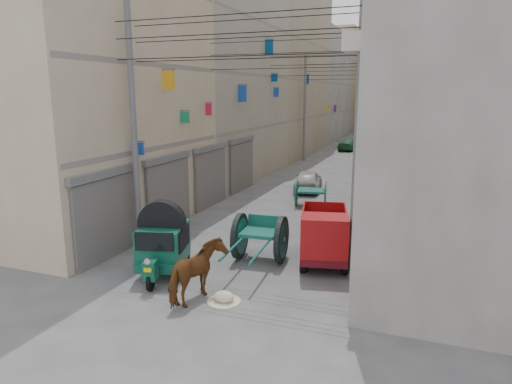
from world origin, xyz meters
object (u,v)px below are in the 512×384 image
at_px(distant_car_grey, 389,152).
at_px(second_cart, 311,192).
at_px(tonga_cart, 260,237).
at_px(distant_car_white, 308,180).
at_px(auto_rickshaw, 163,241).
at_px(horse, 197,273).
at_px(feed_sack, 224,297).
at_px(mini_truck, 324,239).
at_px(distant_car_green, 349,144).

bearing_deg(distant_car_grey, second_cart, -80.09).
height_order(tonga_cart, distant_car_white, tonga_cart).
relative_size(auto_rickshaw, second_cart, 1.52).
bearing_deg(second_cart, horse, -101.75).
bearing_deg(distant_car_white, feed_sack, 87.47).
bearing_deg(second_cart, distant_car_white, 95.94).
distance_m(second_cart, horse, 10.80).
bearing_deg(auto_rickshaw, horse, -50.75).
distance_m(mini_truck, distant_car_white, 11.04).
xyz_separation_m(tonga_cart, feed_sack, (0.15, -3.11, -0.63)).
distance_m(tonga_cart, distant_car_white, 10.92).
distance_m(auto_rickshaw, distant_car_grey, 26.40).
bearing_deg(horse, distant_car_grey, -87.87).
distance_m(feed_sack, distant_car_white, 14.04).
bearing_deg(tonga_cart, second_cart, 87.42).
bearing_deg(horse, distant_car_white, -79.89).
height_order(second_cart, distant_car_grey, distant_car_grey).
bearing_deg(mini_truck, distant_car_grey, 77.60).
relative_size(tonga_cart, mini_truck, 1.00).
xyz_separation_m(tonga_cart, distant_car_white, (-1.19, 10.85, -0.20)).
bearing_deg(distant_car_grey, auto_rickshaw, -81.83).
distance_m(second_cart, feed_sack, 10.62).
bearing_deg(horse, second_cart, -84.19).
xyz_separation_m(horse, distant_car_green, (-1.57, 33.19, -0.23)).
bearing_deg(second_cart, tonga_cart, -98.66).
relative_size(feed_sack, distant_car_grey, 0.13).
relative_size(tonga_cart, horse, 1.85).
bearing_deg(second_cart, mini_truck, -83.42).
xyz_separation_m(distant_car_white, distant_car_grey, (3.17, 13.17, 0.10)).
relative_size(mini_truck, feed_sack, 6.16).
bearing_deg(horse, feed_sack, -155.86).
relative_size(mini_truck, second_cart, 2.05).
height_order(mini_truck, distant_car_grey, mini_truck).
bearing_deg(auto_rickshaw, tonga_cart, 26.52).
relative_size(auto_rickshaw, tonga_cart, 0.74).
xyz_separation_m(feed_sack, distant_car_white, (-1.34, 13.97, 0.43)).
xyz_separation_m(second_cart, feed_sack, (0.36, -10.60, -0.54)).
height_order(auto_rickshaw, horse, auto_rickshaw).
distance_m(tonga_cart, distant_car_green, 29.95).
relative_size(mini_truck, distant_car_white, 1.00).
distance_m(tonga_cart, horse, 3.34).
distance_m(horse, distant_car_white, 14.18).
height_order(distant_car_white, distant_car_grey, distant_car_grey).
height_order(horse, distant_car_grey, horse).
height_order(tonga_cart, second_cart, tonga_cart).
bearing_deg(distant_car_grey, tonga_cart, -77.26).
relative_size(mini_truck, distant_car_green, 0.91).
xyz_separation_m(mini_truck, distant_car_grey, (0.01, 23.75, -0.17)).
distance_m(mini_truck, horse, 4.35).
bearing_deg(mini_truck, distant_car_white, 94.25).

